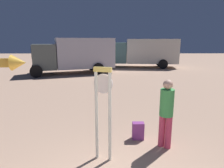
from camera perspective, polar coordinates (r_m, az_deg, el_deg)
standing_clock at (r=4.25m, az=-2.60°, el=-6.04°), size 0.41×0.21×2.11m
person_near_clock at (r=5.01m, az=15.53°, el=-7.45°), size 0.33×0.33×1.74m
backpack at (r=5.56m, az=7.58°, el=-13.35°), size 0.31×0.23×0.47m
box_truck_near at (r=16.60m, az=-10.47°, el=8.57°), size 7.06×4.47×2.86m
box_truck_far at (r=20.28m, az=9.23°, el=9.27°), size 7.23×3.07×2.82m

